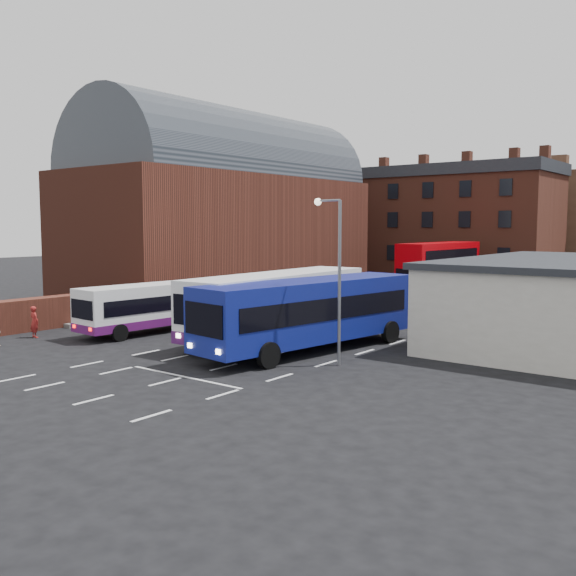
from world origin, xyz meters
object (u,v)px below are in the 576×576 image
Objects in this scene: bus_blue at (310,309)px; bus_red_double at (439,266)px; pedestrian_red at (34,322)px; bus_white_outbound at (161,303)px; street_lamp at (335,265)px; bus_white_inbound at (279,300)px.

bus_red_double is at bearing -69.25° from bus_blue.
bus_white_outbound is at bearing -119.22° from pedestrian_red.
street_lamp is 17.08m from pedestrian_red.
bus_white_inbound is 1.80× the size of street_lamp.
street_lamp reaches higher than bus_white_inbound.
bus_red_double is 1.57× the size of street_lamp.
bus_red_double reaches higher than pedestrian_red.
bus_white_inbound is 1.15× the size of bus_red_double.
bus_white_outbound is at bearing 10.37° from bus_blue.
bus_blue is at bearing -152.80° from pedestrian_red.
pedestrian_red is at bearing -118.76° from bus_white_outbound.
street_lamp reaches higher than bus_red_double.
street_lamp reaches higher than bus_white_outbound.
bus_blue reaches higher than pedestrian_red.
bus_white_outbound is 10.05m from bus_blue.
bus_blue is 14.94m from pedestrian_red.
street_lamp is (12.60, -1.33, 2.69)m from bus_white_outbound.
bus_white_outbound is 28.72m from bus_red_double.
bus_red_double is at bearing -85.91° from bus_white_inbound.
bus_white_outbound is 0.90× the size of bus_red_double.
bus_white_inbound reaches higher than bus_blue.
pedestrian_red is (-16.17, -4.30, -3.43)m from street_lamp.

